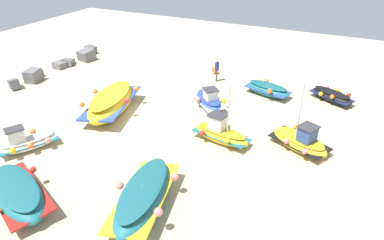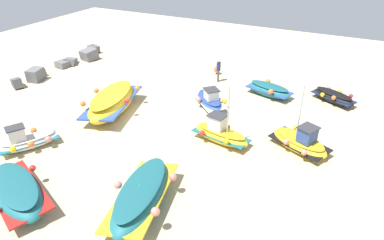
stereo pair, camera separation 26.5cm
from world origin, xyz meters
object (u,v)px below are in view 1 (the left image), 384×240
(fishing_boat_7, at_px, (300,141))
(fishing_boat_0, at_px, (221,133))
(fishing_boat_1, at_px, (332,96))
(mooring_buoy_0, at_px, (215,69))
(fishing_boat_4, at_px, (268,89))
(fishing_boat_3, at_px, (111,102))
(fishing_boat_6, at_px, (144,196))
(fishing_boat_5, at_px, (209,100))
(fishing_boat_8, at_px, (27,142))
(person_walking, at_px, (217,69))
(fishing_boat_2, at_px, (18,193))

(fishing_boat_7, bearing_deg, fishing_boat_0, -138.81)
(fishing_boat_1, relative_size, mooring_buoy_0, 4.60)
(fishing_boat_1, xyz_separation_m, fishing_boat_4, (-0.98, 4.21, 0.05))
(mooring_buoy_0, bearing_deg, fishing_boat_0, -155.57)
(fishing_boat_3, xyz_separation_m, fishing_boat_6, (-6.44, -6.65, -0.09))
(fishing_boat_5, distance_m, fishing_boat_6, 10.17)
(fishing_boat_5, height_order, fishing_boat_8, fishing_boat_8)
(fishing_boat_5, bearing_deg, fishing_boat_3, -101.74)
(fishing_boat_3, bearing_deg, mooring_buoy_0, 144.57)
(fishing_boat_8, bearing_deg, fishing_boat_1, 162.69)
(fishing_boat_7, bearing_deg, fishing_boat_1, 107.97)
(fishing_boat_1, xyz_separation_m, fishing_boat_6, (-14.44, 5.87, 0.24))
(mooring_buoy_0, bearing_deg, fishing_boat_3, 159.83)
(fishing_boat_5, xyz_separation_m, fishing_boat_6, (-10.07, -1.42, 0.20))
(fishing_boat_1, bearing_deg, fishing_boat_4, -138.65)
(fishing_boat_1, relative_size, fishing_boat_3, 0.56)
(fishing_boat_3, relative_size, fishing_boat_7, 1.55)
(fishing_boat_4, relative_size, fishing_boat_7, 0.96)
(fishing_boat_0, xyz_separation_m, fishing_boat_5, (3.77, 2.37, -0.08))
(fishing_boat_3, bearing_deg, fishing_boat_4, 114.93)
(fishing_boat_8, bearing_deg, fishing_boat_0, 149.16)
(fishing_boat_5, bearing_deg, fishing_boat_6, -38.49)
(fishing_boat_6, distance_m, person_walking, 14.50)
(fishing_boat_1, distance_m, mooring_buoy_0, 9.23)
(fishing_boat_6, bearing_deg, fishing_boat_5, 175.27)
(fishing_boat_0, height_order, fishing_boat_4, fishing_boat_0)
(fishing_boat_1, height_order, mooring_buoy_0, fishing_boat_1)
(fishing_boat_3, xyz_separation_m, fishing_boat_7, (1.08, -11.71, -0.25))
(fishing_boat_4, bearing_deg, fishing_boat_1, 28.59)
(fishing_boat_5, distance_m, fishing_boat_7, 6.96)
(fishing_boat_1, relative_size, fishing_boat_8, 0.97)
(fishing_boat_0, xyz_separation_m, fishing_boat_3, (0.14, 7.60, 0.21))
(fishing_boat_0, bearing_deg, fishing_boat_6, 91.04)
(fishing_boat_0, xyz_separation_m, mooring_buoy_0, (9.31, 4.23, -0.11))
(fishing_boat_1, distance_m, fishing_boat_3, 14.86)
(fishing_boat_0, height_order, fishing_boat_2, fishing_boat_0)
(fishing_boat_7, bearing_deg, fishing_boat_8, -128.98)
(fishing_boat_4, bearing_deg, person_walking, -175.07)
(fishing_boat_2, distance_m, mooring_buoy_0, 17.85)
(fishing_boat_2, distance_m, fishing_boat_5, 12.74)
(person_walking, bearing_deg, fishing_boat_4, -30.06)
(fishing_boat_5, xyz_separation_m, mooring_buoy_0, (5.54, 1.86, -0.02))
(fishing_boat_7, xyz_separation_m, fishing_boat_8, (-6.51, 13.15, -0.04))
(fishing_boat_3, xyz_separation_m, fishing_boat_8, (-5.43, 1.44, -0.29))
(fishing_boat_0, bearing_deg, fishing_boat_8, 39.93)
(fishing_boat_4, bearing_deg, fishing_boat_3, -124.29)
(fishing_boat_1, bearing_deg, fishing_boat_0, -92.90)
(fishing_boat_1, bearing_deg, fishing_boat_3, -119.15)
(fishing_boat_1, xyz_separation_m, fishing_boat_2, (-16.59, 10.86, 0.15))
(fishing_boat_3, distance_m, fishing_boat_5, 6.37)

